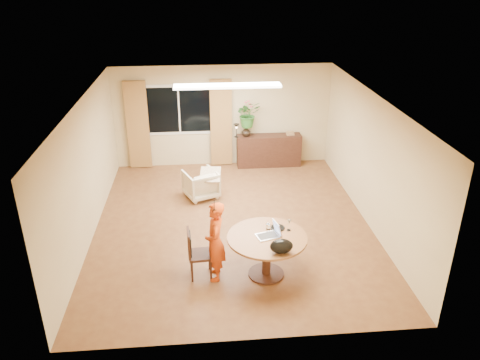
# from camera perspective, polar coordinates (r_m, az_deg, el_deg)

# --- Properties ---
(floor) EXTENTS (6.50, 6.50, 0.00)m
(floor) POSITION_cam_1_polar(r_m,az_deg,el_deg) (9.59, -0.89, -5.40)
(floor) COLOR brown
(floor) RESTS_ON ground
(ceiling) EXTENTS (6.50, 6.50, 0.00)m
(ceiling) POSITION_cam_1_polar(r_m,az_deg,el_deg) (8.58, -1.01, 9.79)
(ceiling) COLOR white
(ceiling) RESTS_ON wall_back
(wall_back) EXTENTS (5.50, 0.00, 5.50)m
(wall_back) POSITION_cam_1_polar(r_m,az_deg,el_deg) (12.06, -2.11, 7.79)
(wall_back) COLOR tan
(wall_back) RESTS_ON floor
(wall_left) EXTENTS (0.00, 6.50, 6.50)m
(wall_left) POSITION_cam_1_polar(r_m,az_deg,el_deg) (9.24, -18.22, 1.08)
(wall_left) COLOR tan
(wall_left) RESTS_ON floor
(wall_right) EXTENTS (0.00, 6.50, 6.50)m
(wall_right) POSITION_cam_1_polar(r_m,az_deg,el_deg) (9.59, 15.69, 2.28)
(wall_right) COLOR tan
(wall_right) RESTS_ON floor
(window) EXTENTS (1.70, 0.03, 1.30)m
(window) POSITION_cam_1_polar(r_m,az_deg,el_deg) (11.98, -7.44, 8.48)
(window) COLOR white
(window) RESTS_ON wall_back
(curtain_left) EXTENTS (0.55, 0.08, 2.25)m
(curtain_left) POSITION_cam_1_polar(r_m,az_deg,el_deg) (12.10, -12.36, 6.51)
(curtain_left) COLOR brown
(curtain_left) RESTS_ON wall_back
(curtain_right) EXTENTS (0.55, 0.08, 2.25)m
(curtain_right) POSITION_cam_1_polar(r_m,az_deg,el_deg) (12.01, -2.31, 6.94)
(curtain_right) COLOR brown
(curtain_right) RESTS_ON wall_back
(ceiling_panel) EXTENTS (2.20, 0.35, 0.05)m
(ceiling_panel) POSITION_cam_1_polar(r_m,az_deg,el_deg) (9.75, -1.54, 11.40)
(ceiling_panel) COLOR white
(ceiling_panel) RESTS_ON ceiling
(dining_table) EXTENTS (1.33, 1.33, 0.75)m
(dining_table) POSITION_cam_1_polar(r_m,az_deg,el_deg) (7.83, 3.30, -7.90)
(dining_table) COLOR brown
(dining_table) RESTS_ON floor
(dining_chair) EXTENTS (0.45, 0.41, 0.88)m
(dining_chair) POSITION_cam_1_polar(r_m,az_deg,el_deg) (7.91, -4.85, -8.90)
(dining_chair) COLOR black
(dining_chair) RESTS_ON floor
(child) EXTENTS (0.52, 0.35, 1.40)m
(child) POSITION_cam_1_polar(r_m,az_deg,el_deg) (7.72, -3.04, -7.50)
(child) COLOR red
(child) RESTS_ON floor
(laptop) EXTENTS (0.44, 0.35, 0.25)m
(laptop) POSITION_cam_1_polar(r_m,az_deg,el_deg) (7.69, 3.38, -6.06)
(laptop) COLOR #B7B7BC
(laptop) RESTS_ON dining_table
(tumbler) EXTENTS (0.08, 0.08, 0.10)m
(tumbler) POSITION_cam_1_polar(r_m,az_deg,el_deg) (7.92, 3.45, -5.70)
(tumbler) COLOR white
(tumbler) RESTS_ON dining_table
(wine_glass) EXTENTS (0.09, 0.09, 0.21)m
(wine_glass) POSITION_cam_1_polar(r_m,az_deg,el_deg) (7.90, 6.00, -5.47)
(wine_glass) COLOR white
(wine_glass) RESTS_ON dining_table
(pot_lid) EXTENTS (0.30, 0.30, 0.04)m
(pot_lid) POSITION_cam_1_polar(r_m,az_deg,el_deg) (7.98, 4.61, -5.78)
(pot_lid) COLOR white
(pot_lid) RESTS_ON dining_table
(handbag) EXTENTS (0.39, 0.26, 0.24)m
(handbag) POSITION_cam_1_polar(r_m,az_deg,el_deg) (7.29, 5.07, -8.05)
(handbag) COLOR black
(handbag) RESTS_ON dining_table
(armchair) EXTENTS (0.90, 0.91, 0.64)m
(armchair) POSITION_cam_1_polar(r_m,az_deg,el_deg) (10.59, -4.80, -0.48)
(armchair) COLOR beige
(armchair) RESTS_ON floor
(throw) EXTENTS (0.51, 0.60, 0.03)m
(throw) POSITION_cam_1_polar(r_m,az_deg,el_deg) (10.38, -3.65, 1.07)
(throw) COLOR beige
(throw) RESTS_ON armchair
(sideboard) EXTENTS (1.66, 0.40, 0.83)m
(sideboard) POSITION_cam_1_polar(r_m,az_deg,el_deg) (12.24, 3.53, 3.62)
(sideboard) COLOR black
(sideboard) RESTS_ON floor
(vase) EXTENTS (0.29, 0.29, 0.25)m
(vase) POSITION_cam_1_polar(r_m,az_deg,el_deg) (11.98, 0.75, 5.94)
(vase) COLOR black
(vase) RESTS_ON sideboard
(bouquet) EXTENTS (0.70, 0.65, 0.66)m
(bouquet) POSITION_cam_1_polar(r_m,az_deg,el_deg) (11.84, 0.98, 8.02)
(bouquet) COLOR #266527
(bouquet) RESTS_ON vase
(book_stack) EXTENTS (0.23, 0.20, 0.08)m
(book_stack) POSITION_cam_1_polar(r_m,az_deg,el_deg) (12.17, 6.15, 5.69)
(book_stack) COLOR brown
(book_stack) RESTS_ON sideboard
(desk_lamp) EXTENTS (0.18, 0.18, 0.36)m
(desk_lamp) POSITION_cam_1_polar(r_m,az_deg,el_deg) (11.89, -0.44, 6.09)
(desk_lamp) COLOR black
(desk_lamp) RESTS_ON sideboard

